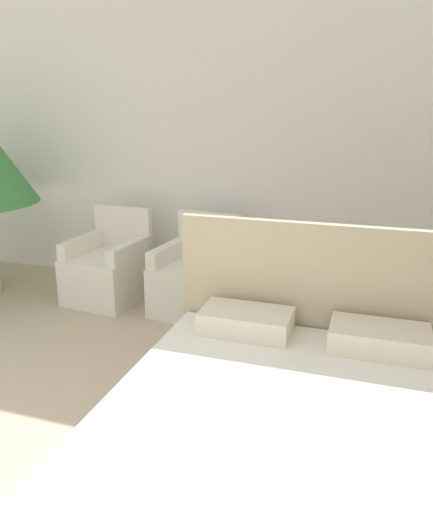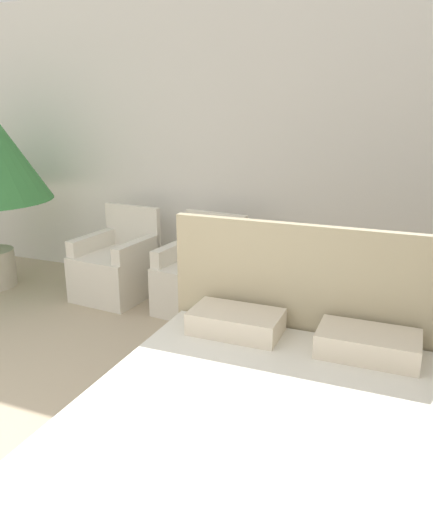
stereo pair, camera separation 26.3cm
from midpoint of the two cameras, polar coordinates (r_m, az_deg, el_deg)
wall_back at (r=5.04m, az=-2.55°, el=12.52°), size 10.00×0.06×2.90m
bed at (r=2.55m, az=4.89°, el=-20.65°), size 1.77×2.04×1.15m
armchair_near_window_left at (r=4.99m, az=-13.78°, el=-1.76°), size 0.70×0.75×0.87m
armchair_near_window_right at (r=4.59m, az=-4.06°, el=-2.93°), size 0.71×0.77×0.87m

